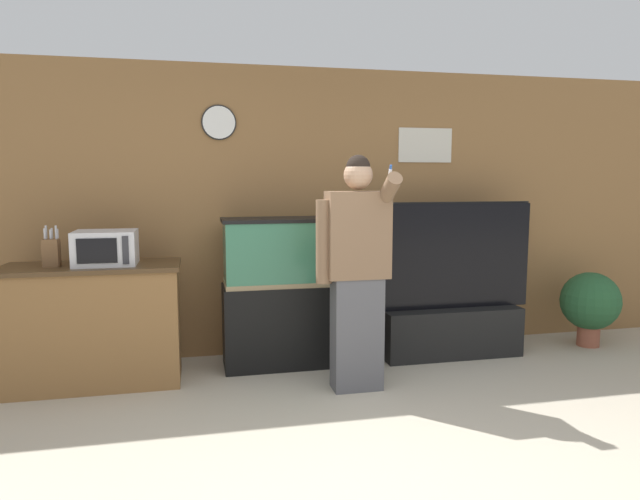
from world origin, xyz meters
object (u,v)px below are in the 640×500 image
object	(u,v)px
microwave	(106,248)
knife_block	(51,252)
tv_on_stand	(450,311)
potted_plant	(590,303)
person_standing	(356,270)
aquarium_on_stand	(288,292)
counter_island	(94,325)

from	to	relation	value
microwave	knife_block	xyz separation A→B (m)	(-0.39, -0.01, -0.02)
knife_block	tv_on_stand	distance (m)	3.38
tv_on_stand	potted_plant	world-z (taller)	tv_on_stand
person_standing	potted_plant	world-z (taller)	person_standing
person_standing	microwave	bearing A→B (deg)	164.04
knife_block	potted_plant	distance (m)	4.80
aquarium_on_stand	counter_island	bearing A→B (deg)	-174.89
microwave	tv_on_stand	distance (m)	3.00
microwave	counter_island	bearing A→B (deg)	171.63
knife_block	aquarium_on_stand	distance (m)	1.88
knife_block	aquarium_on_stand	size ratio (longest dim) A/B	0.24
knife_block	person_standing	world-z (taller)	person_standing
microwave	person_standing	bearing A→B (deg)	-15.96
microwave	potted_plant	xyz separation A→B (m)	(4.37, 0.07, -0.66)
microwave	person_standing	distance (m)	1.93
knife_block	tv_on_stand	xyz separation A→B (m)	(3.31, 0.11, -0.65)
microwave	knife_block	world-z (taller)	knife_block
counter_island	microwave	world-z (taller)	microwave
microwave	person_standing	size ratio (longest dim) A/B	0.26
potted_plant	knife_block	bearing A→B (deg)	-178.98
counter_island	aquarium_on_stand	bearing A→B (deg)	5.11
aquarium_on_stand	person_standing	xyz separation A→B (m)	(0.41, -0.69, 0.29)
counter_island	potted_plant	bearing A→B (deg)	0.72
counter_island	microwave	distance (m)	0.62
microwave	potted_plant	distance (m)	4.42
counter_island	tv_on_stand	size ratio (longest dim) A/B	0.87
counter_island	microwave	bearing A→B (deg)	-8.37
potted_plant	counter_island	bearing A→B (deg)	-179.28
counter_island	person_standing	distance (m)	2.09
microwave	aquarium_on_stand	distance (m)	1.51
counter_island	tv_on_stand	distance (m)	3.04
microwave	tv_on_stand	world-z (taller)	tv_on_stand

